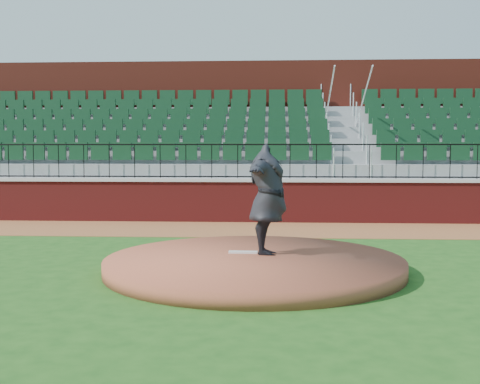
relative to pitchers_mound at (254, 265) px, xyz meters
name	(u,v)px	position (x,y,z in m)	size (l,w,h in m)	color
ground	(235,269)	(-0.35, 0.17, -0.12)	(90.00, 90.00, 0.00)	#1D4915
warning_track	(248,229)	(-0.35, 5.57, -0.12)	(34.00, 3.20, 0.01)	brown
field_wall	(251,202)	(-0.35, 7.17, 0.47)	(34.00, 0.35, 1.20)	maroon
wall_cap	(251,180)	(-0.35, 7.17, 1.12)	(34.00, 0.45, 0.10)	#B7B7B7
wall_railing	(251,161)	(-0.35, 7.17, 1.67)	(34.00, 0.05, 1.00)	black
seating_stands	(254,145)	(-0.35, 9.89, 2.18)	(34.00, 5.10, 4.60)	gray
concourse_wall	(256,134)	(-0.35, 12.69, 2.62)	(34.00, 0.50, 5.50)	maroon
pitchers_mound	(254,265)	(0.00, 0.00, 0.00)	(5.32, 5.32, 0.25)	brown
pitching_rubber	(243,252)	(-0.22, 0.45, 0.14)	(0.54, 0.13, 0.04)	silver
pitcher	(268,200)	(0.24, 0.35, 1.14)	(2.48, 0.68, 2.02)	black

